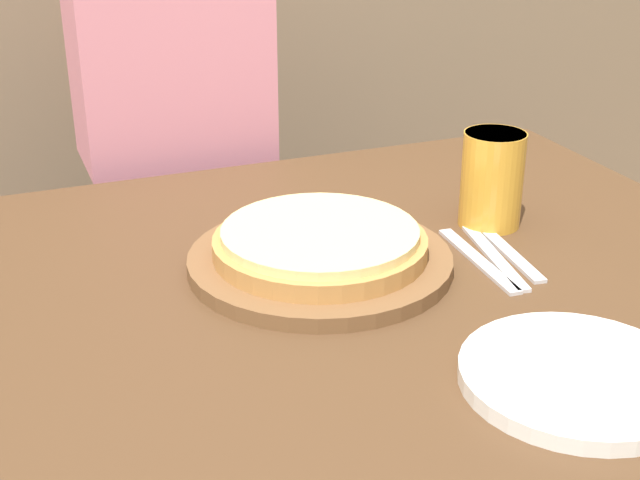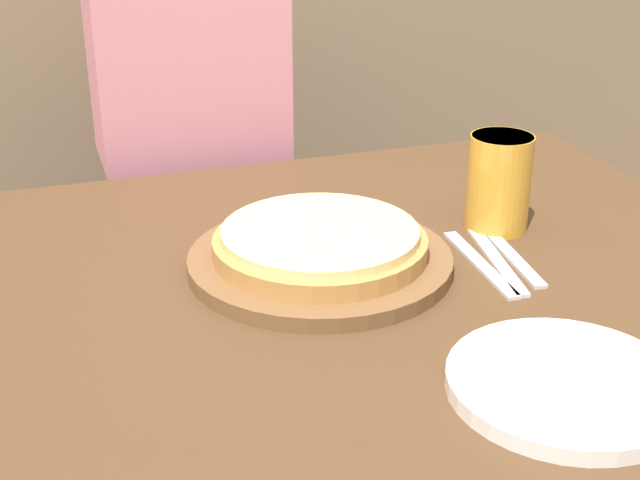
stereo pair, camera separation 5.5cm
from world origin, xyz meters
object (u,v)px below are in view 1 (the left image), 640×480
(dinner_plate, at_px, (577,377))
(spoon, at_px, (510,254))
(pizza_on_board, at_px, (320,251))
(fork, at_px, (478,260))
(beer_glass, at_px, (492,176))
(diner_person, at_px, (178,176))
(dinner_knife, at_px, (494,257))

(dinner_plate, height_order, spoon, dinner_plate)
(pizza_on_board, height_order, fork, pizza_on_board)
(dinner_plate, bearing_deg, beer_glass, 70.75)
(spoon, distance_m, diner_person, 0.71)
(beer_glass, bearing_deg, diner_person, 122.15)
(dinner_plate, relative_size, fork, 1.19)
(beer_glass, bearing_deg, dinner_plate, -109.25)
(fork, bearing_deg, diner_person, 111.83)
(beer_glass, distance_m, diner_person, 0.64)
(pizza_on_board, distance_m, spoon, 0.26)
(pizza_on_board, relative_size, spoon, 1.98)
(pizza_on_board, height_order, beer_glass, beer_glass)
(beer_glass, distance_m, dinner_plate, 0.42)
(dinner_plate, bearing_deg, diner_person, 102.02)
(beer_glass, relative_size, dinner_knife, 0.68)
(fork, distance_m, dinner_knife, 0.02)
(pizza_on_board, height_order, diner_person, diner_person)
(beer_glass, height_order, fork, beer_glass)
(beer_glass, bearing_deg, pizza_on_board, -170.81)
(fork, xyz_separation_m, diner_person, (-0.25, 0.64, -0.06))
(dinner_knife, bearing_deg, pizza_on_board, 165.40)
(spoon, bearing_deg, diner_person, 115.61)
(fork, bearing_deg, spoon, 0.00)
(beer_glass, relative_size, dinner_plate, 0.57)
(beer_glass, xyz_separation_m, fork, (-0.08, -0.10, -0.07))
(beer_glass, height_order, dinner_knife, beer_glass)
(fork, height_order, dinner_knife, same)
(spoon, bearing_deg, dinner_knife, 180.00)
(pizza_on_board, distance_m, dinner_plate, 0.38)
(dinner_knife, xyz_separation_m, diner_person, (-0.28, 0.64, -0.06))
(beer_glass, relative_size, fork, 0.68)
(dinner_plate, xyz_separation_m, fork, (0.06, 0.29, -0.01))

